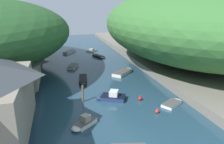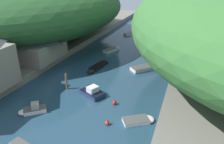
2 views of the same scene
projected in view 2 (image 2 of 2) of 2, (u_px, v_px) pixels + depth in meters
name	position (u px, v px, depth m)	size (l,w,h in m)	color
water_surface	(119.00, 61.00, 44.81)	(130.00, 130.00, 0.00)	#234256
left_bank	(30.00, 47.00, 51.53)	(22.00, 120.00, 1.32)	slate
hillside_left	(41.00, 8.00, 54.88)	(38.32, 53.65, 14.43)	#285628
boathouse_shed	(37.00, 45.00, 41.54)	(8.25, 9.86, 5.12)	gray
boat_red_skiff	(134.00, 33.00, 65.57)	(4.74, 6.18, 0.59)	silver
boat_moored_right	(97.00, 67.00, 41.20)	(2.17, 6.21, 0.57)	black
boat_open_rowboat	(90.00, 91.00, 32.34)	(4.95, 3.83, 1.47)	navy
boat_yellow_tender	(112.00, 50.00, 50.81)	(3.20, 4.81, 0.68)	silver
boat_near_quay	(140.00, 120.00, 26.34)	(4.15, 3.50, 0.46)	white
boat_far_upstream	(32.00, 110.00, 28.05)	(3.55, 3.24, 1.34)	silver
boat_white_cruiser	(148.00, 67.00, 41.05)	(5.89, 5.91, 0.73)	silver
boat_mid_channel	(152.00, 44.00, 55.31)	(3.28, 5.05, 0.52)	black
boat_far_right_bank	(156.00, 35.00, 63.34)	(3.93, 3.79, 0.94)	white
mooring_post_second	(66.00, 81.00, 33.48)	(0.31, 0.31, 2.64)	brown
channel_buoy_near	(107.00, 123.00, 25.76)	(0.51, 0.51, 0.77)	red
channel_buoy_far	(115.00, 102.00, 29.80)	(0.56, 0.56, 0.84)	red
person_on_quay	(6.00, 75.00, 33.36)	(0.34, 0.43, 1.69)	#282D3D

